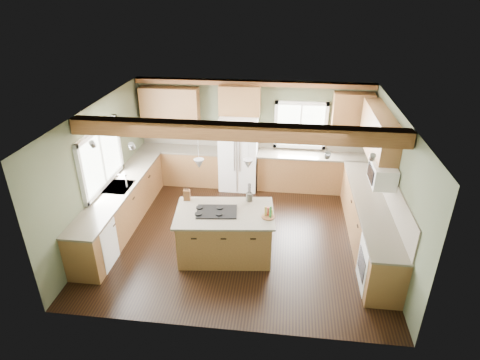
# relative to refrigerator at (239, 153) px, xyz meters

# --- Properties ---
(floor) EXTENTS (5.60, 5.60, 0.00)m
(floor) POSITION_rel_refrigerator_xyz_m (0.30, -2.12, -0.90)
(floor) COLOR black
(floor) RESTS_ON ground
(ceiling) EXTENTS (5.60, 5.60, 0.00)m
(ceiling) POSITION_rel_refrigerator_xyz_m (0.30, -2.12, 1.70)
(ceiling) COLOR silver
(ceiling) RESTS_ON wall_back
(wall_back) EXTENTS (5.60, 0.00, 5.60)m
(wall_back) POSITION_rel_refrigerator_xyz_m (0.30, 0.38, 0.40)
(wall_back) COLOR #4D543C
(wall_back) RESTS_ON ground
(wall_left) EXTENTS (0.00, 5.00, 5.00)m
(wall_left) POSITION_rel_refrigerator_xyz_m (-2.50, -2.12, 0.40)
(wall_left) COLOR #4D543C
(wall_left) RESTS_ON ground
(wall_right) EXTENTS (0.00, 5.00, 5.00)m
(wall_right) POSITION_rel_refrigerator_xyz_m (3.10, -2.12, 0.40)
(wall_right) COLOR #4D543C
(wall_right) RESTS_ON ground
(ceiling_beam) EXTENTS (5.55, 0.26, 0.26)m
(ceiling_beam) POSITION_rel_refrigerator_xyz_m (0.30, -2.79, 1.57)
(ceiling_beam) COLOR #572F18
(ceiling_beam) RESTS_ON ceiling
(soffit_trim) EXTENTS (5.55, 0.20, 0.10)m
(soffit_trim) POSITION_rel_refrigerator_xyz_m (0.30, 0.28, 1.64)
(soffit_trim) COLOR #572F18
(soffit_trim) RESTS_ON ceiling
(backsplash_back) EXTENTS (5.58, 0.03, 0.58)m
(backsplash_back) POSITION_rel_refrigerator_xyz_m (0.30, 0.36, 0.31)
(backsplash_back) COLOR brown
(backsplash_back) RESTS_ON wall_back
(backsplash_right) EXTENTS (0.03, 3.70, 0.58)m
(backsplash_right) POSITION_rel_refrigerator_xyz_m (3.08, -2.07, 0.31)
(backsplash_right) COLOR brown
(backsplash_right) RESTS_ON wall_right
(base_cab_back_left) EXTENTS (2.02, 0.60, 0.88)m
(base_cab_back_left) POSITION_rel_refrigerator_xyz_m (-1.49, 0.08, -0.46)
(base_cab_back_left) COLOR brown
(base_cab_back_left) RESTS_ON floor
(counter_back_left) EXTENTS (2.06, 0.64, 0.04)m
(counter_back_left) POSITION_rel_refrigerator_xyz_m (-1.49, 0.08, 0.00)
(counter_back_left) COLOR #484235
(counter_back_left) RESTS_ON base_cab_back_left
(base_cab_back_right) EXTENTS (2.62, 0.60, 0.88)m
(base_cab_back_right) POSITION_rel_refrigerator_xyz_m (1.79, 0.08, -0.46)
(base_cab_back_right) COLOR brown
(base_cab_back_right) RESTS_ON floor
(counter_back_right) EXTENTS (2.66, 0.64, 0.04)m
(counter_back_right) POSITION_rel_refrigerator_xyz_m (1.79, 0.08, 0.00)
(counter_back_right) COLOR #484235
(counter_back_right) RESTS_ON base_cab_back_right
(base_cab_left) EXTENTS (0.60, 3.70, 0.88)m
(base_cab_left) POSITION_rel_refrigerator_xyz_m (-2.20, -2.07, -0.46)
(base_cab_left) COLOR brown
(base_cab_left) RESTS_ON floor
(counter_left) EXTENTS (0.64, 3.74, 0.04)m
(counter_left) POSITION_rel_refrigerator_xyz_m (-2.20, -2.07, 0.00)
(counter_left) COLOR #484235
(counter_left) RESTS_ON base_cab_left
(base_cab_right) EXTENTS (0.60, 3.70, 0.88)m
(base_cab_right) POSITION_rel_refrigerator_xyz_m (2.80, -2.07, -0.46)
(base_cab_right) COLOR brown
(base_cab_right) RESTS_ON floor
(counter_right) EXTENTS (0.64, 3.74, 0.04)m
(counter_right) POSITION_rel_refrigerator_xyz_m (2.80, -2.07, 0.00)
(counter_right) COLOR #484235
(counter_right) RESTS_ON base_cab_right
(upper_cab_back_left) EXTENTS (1.40, 0.35, 0.90)m
(upper_cab_back_left) POSITION_rel_refrigerator_xyz_m (-1.69, 0.21, 1.05)
(upper_cab_back_left) COLOR brown
(upper_cab_back_left) RESTS_ON wall_back
(upper_cab_over_fridge) EXTENTS (0.96, 0.35, 0.70)m
(upper_cab_over_fridge) POSITION_rel_refrigerator_xyz_m (-0.00, 0.21, 1.25)
(upper_cab_over_fridge) COLOR brown
(upper_cab_over_fridge) RESTS_ON wall_back
(upper_cab_right) EXTENTS (0.35, 2.20, 0.90)m
(upper_cab_right) POSITION_rel_refrigerator_xyz_m (2.92, -1.22, 1.05)
(upper_cab_right) COLOR brown
(upper_cab_right) RESTS_ON wall_right
(upper_cab_back_corner) EXTENTS (0.90, 0.35, 0.90)m
(upper_cab_back_corner) POSITION_rel_refrigerator_xyz_m (2.60, 0.21, 1.05)
(upper_cab_back_corner) COLOR brown
(upper_cab_back_corner) RESTS_ON wall_back
(window_left) EXTENTS (0.04, 1.60, 1.05)m
(window_left) POSITION_rel_refrigerator_xyz_m (-2.48, -2.07, 0.65)
(window_left) COLOR white
(window_left) RESTS_ON wall_left
(window_back) EXTENTS (1.10, 0.04, 1.00)m
(window_back) POSITION_rel_refrigerator_xyz_m (1.45, 0.36, 0.65)
(window_back) COLOR white
(window_back) RESTS_ON wall_back
(sink) EXTENTS (0.50, 0.65, 0.03)m
(sink) POSITION_rel_refrigerator_xyz_m (-2.20, -2.07, 0.01)
(sink) COLOR #262628
(sink) RESTS_ON counter_left
(faucet) EXTENTS (0.02, 0.02, 0.28)m
(faucet) POSITION_rel_refrigerator_xyz_m (-2.02, -2.07, 0.15)
(faucet) COLOR #B2B2B7
(faucet) RESTS_ON sink
(dishwasher) EXTENTS (0.60, 0.60, 0.84)m
(dishwasher) POSITION_rel_refrigerator_xyz_m (-2.19, -3.37, -0.47)
(dishwasher) COLOR white
(dishwasher) RESTS_ON floor
(oven) EXTENTS (0.60, 0.72, 0.84)m
(oven) POSITION_rel_refrigerator_xyz_m (2.79, -3.37, -0.47)
(oven) COLOR white
(oven) RESTS_ON floor
(microwave) EXTENTS (0.40, 0.70, 0.38)m
(microwave) POSITION_rel_refrigerator_xyz_m (2.88, -2.17, 0.65)
(microwave) COLOR white
(microwave) RESTS_ON wall_right
(pendant_left) EXTENTS (0.18, 0.18, 0.16)m
(pendant_left) POSITION_rel_refrigerator_xyz_m (-0.33, -2.84, 0.98)
(pendant_left) COLOR #B2B2B7
(pendant_left) RESTS_ON ceiling
(pendant_right) EXTENTS (0.18, 0.18, 0.16)m
(pendant_right) POSITION_rel_refrigerator_xyz_m (0.50, -2.74, 0.98)
(pendant_right) COLOR #B2B2B7
(pendant_right) RESTS_ON ceiling
(refrigerator) EXTENTS (0.90, 0.74, 1.80)m
(refrigerator) POSITION_rel_refrigerator_xyz_m (0.00, 0.00, 0.00)
(refrigerator) COLOR white
(refrigerator) RESTS_ON floor
(island) EXTENTS (1.77, 1.20, 0.88)m
(island) POSITION_rel_refrigerator_xyz_m (0.09, -2.79, -0.46)
(island) COLOR olive
(island) RESTS_ON floor
(island_top) EXTENTS (1.89, 1.32, 0.04)m
(island_top) POSITION_rel_refrigerator_xyz_m (0.09, -2.79, 0.00)
(island_top) COLOR #484235
(island_top) RESTS_ON island
(cooktop) EXTENTS (0.77, 0.56, 0.02)m
(cooktop) POSITION_rel_refrigerator_xyz_m (-0.05, -2.81, 0.03)
(cooktop) COLOR black
(cooktop) RESTS_ON island_top
(knife_block) EXTENTS (0.14, 0.11, 0.21)m
(knife_block) POSITION_rel_refrigerator_xyz_m (-0.69, -2.43, 0.12)
(knife_block) COLOR brown
(knife_block) RESTS_ON island_top
(utensil_crock) EXTENTS (0.14, 0.14, 0.16)m
(utensil_crock) POSITION_rel_refrigerator_xyz_m (0.49, -2.32, 0.10)
(utensil_crock) COLOR #423A34
(utensil_crock) RESTS_ON island_top
(bottle_tray) EXTENTS (0.27, 0.27, 0.22)m
(bottle_tray) POSITION_rel_refrigerator_xyz_m (0.88, -2.86, 0.13)
(bottle_tray) COLOR brown
(bottle_tray) RESTS_ON island_top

